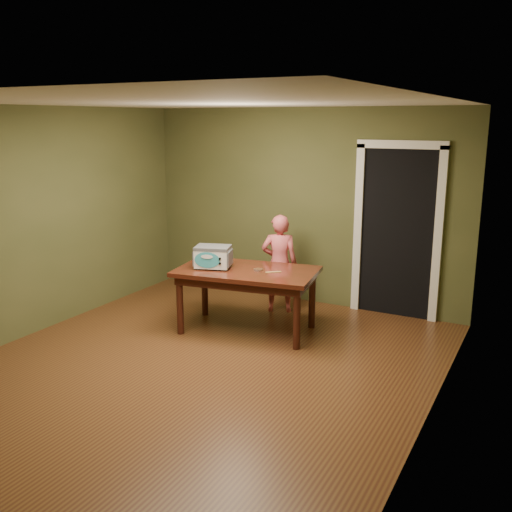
{
  "coord_description": "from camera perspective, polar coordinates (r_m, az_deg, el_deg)",
  "views": [
    {
      "loc": [
        3.03,
        -4.48,
        2.45
      ],
      "look_at": [
        0.1,
        1.0,
        0.95
      ],
      "focal_mm": 40.0,
      "sensor_mm": 36.0,
      "label": 1
    }
  ],
  "objects": [
    {
      "name": "toy_oven",
      "position": [
        6.65,
        -4.33,
        -0.01
      ],
      "size": [
        0.48,
        0.39,
        0.26
      ],
      "rotation": [
        0.0,
        0.0,
        0.32
      ],
      "color": "#4C4F54",
      "rests_on": "dining_table"
    },
    {
      "name": "doorway",
      "position": [
        7.6,
        14.49,
        2.56
      ],
      "size": [
        1.1,
        0.66,
        2.25
      ],
      "color": "black",
      "rests_on": "ground"
    },
    {
      "name": "room_shell",
      "position": [
        5.46,
        -5.9,
        5.67
      ],
      "size": [
        4.52,
        5.02,
        2.61
      ],
      "color": "brown",
      "rests_on": "ground"
    },
    {
      "name": "baking_pan",
      "position": [
        6.55,
        0.21,
        -1.36
      ],
      "size": [
        0.1,
        0.1,
        0.02
      ],
      "color": "silver",
      "rests_on": "dining_table"
    },
    {
      "name": "floor",
      "position": [
        5.94,
        -5.49,
        -10.86
      ],
      "size": [
        5.0,
        5.0,
        0.0
      ],
      "primitive_type": "plane",
      "color": "brown",
      "rests_on": "ground"
    },
    {
      "name": "spatula",
      "position": [
        6.48,
        1.76,
        -1.61
      ],
      "size": [
        0.15,
        0.14,
        0.01
      ],
      "primitive_type": "cube",
      "rotation": [
        0.0,
        0.0,
        0.71
      ],
      "color": "tan",
      "rests_on": "dining_table"
    },
    {
      "name": "dining_table",
      "position": [
        6.63,
        -0.92,
        -2.18
      ],
      "size": [
        1.72,
        1.14,
        0.75
      ],
      "rotation": [
        0.0,
        0.0,
        0.16
      ],
      "color": "#35170C",
      "rests_on": "floor"
    },
    {
      "name": "child",
      "position": [
        7.33,
        2.35,
        -0.75
      ],
      "size": [
        0.55,
        0.46,
        1.28
      ],
      "primitive_type": "imported",
      "rotation": [
        0.0,
        0.0,
        3.54
      ],
      "color": "#D8595F",
      "rests_on": "floor"
    }
  ]
}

